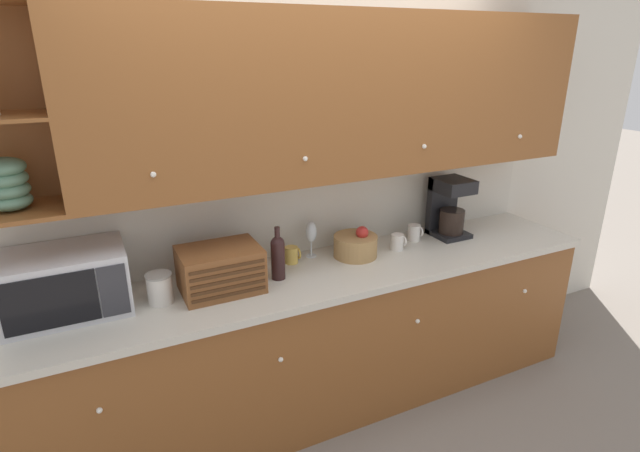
{
  "coord_description": "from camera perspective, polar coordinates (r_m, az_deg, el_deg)",
  "views": [
    {
      "loc": [
        -1.17,
        -2.61,
        2.11
      ],
      "look_at": [
        0.0,
        -0.22,
        1.14
      ],
      "focal_mm": 28.0,
      "sensor_mm": 36.0,
      "label": 1
    }
  ],
  "objects": [
    {
      "name": "ground_plane",
      "position": [
        3.56,
        -1.6,
        -16.37
      ],
      "size": [
        24.0,
        24.0,
        0.0
      ],
      "primitive_type": "plane",
      "color": "slate"
    },
    {
      "name": "wall_back",
      "position": [
        3.0,
        -2.08,
        4.37
      ],
      "size": [
        5.76,
        0.06,
        2.6
      ],
      "color": "beige",
      "rests_on": "ground_plane"
    },
    {
      "name": "counter_unit",
      "position": [
        3.07,
        0.79,
        -12.6
      ],
      "size": [
        3.38,
        0.65,
        0.91
      ],
      "color": "brown",
      "rests_on": "ground_plane"
    },
    {
      "name": "backsplash_panel",
      "position": [
        3.01,
        -1.77,
        1.69
      ],
      "size": [
        3.36,
        0.01,
        0.51
      ],
      "color": "beige",
      "rests_on": "counter_unit"
    },
    {
      "name": "upper_cabinets",
      "position": [
        2.79,
        2.8,
        14.57
      ],
      "size": [
        3.36,
        0.38,
        0.87
      ],
      "color": "brown",
      "rests_on": "backsplash_panel"
    },
    {
      "name": "microwave",
      "position": [
        2.63,
        -27.1,
        -5.8
      ],
      "size": [
        0.55,
        0.38,
        0.31
      ],
      "color": "silver",
      "rests_on": "counter_unit"
    },
    {
      "name": "storage_canister",
      "position": [
        2.58,
        -17.84,
        -6.8
      ],
      "size": [
        0.13,
        0.13,
        0.15
      ],
      "color": "silver",
      "rests_on": "counter_unit"
    },
    {
      "name": "bread_box",
      "position": [
        2.61,
        -11.31,
        -4.88
      ],
      "size": [
        0.41,
        0.3,
        0.23
      ],
      "color": "brown",
      "rests_on": "counter_unit"
    },
    {
      "name": "wine_bottle",
      "position": [
        2.69,
        -4.84,
        -3.38
      ],
      "size": [
        0.08,
        0.08,
        0.3
      ],
      "color": "black",
      "rests_on": "counter_unit"
    },
    {
      "name": "mug",
      "position": [
        2.91,
        -3.22,
        -3.31
      ],
      "size": [
        0.09,
        0.08,
        0.1
      ],
      "color": "gold",
      "rests_on": "counter_unit"
    },
    {
      "name": "wine_glass",
      "position": [
        2.95,
        -1.02,
        -0.81
      ],
      "size": [
        0.07,
        0.07,
        0.22
      ],
      "color": "silver",
      "rests_on": "counter_unit"
    },
    {
      "name": "fruit_basket",
      "position": [
        2.99,
        4.1,
        -2.21
      ],
      "size": [
        0.26,
        0.26,
        0.19
      ],
      "color": "#A87F4C",
      "rests_on": "counter_unit"
    },
    {
      "name": "mug_patterned_third",
      "position": [
        3.13,
        8.87,
        -1.8
      ],
      "size": [
        0.09,
        0.08,
        0.1
      ],
      "color": "silver",
      "rests_on": "counter_unit"
    },
    {
      "name": "mug_blue_second",
      "position": [
        3.29,
        10.74,
        -0.74
      ],
      "size": [
        0.09,
        0.08,
        0.11
      ],
      "color": "silver",
      "rests_on": "counter_unit"
    },
    {
      "name": "coffee_maker",
      "position": [
        3.39,
        14.49,
        2.15
      ],
      "size": [
        0.22,
        0.23,
        0.39
      ],
      "color": "black",
      "rests_on": "counter_unit"
    }
  ]
}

